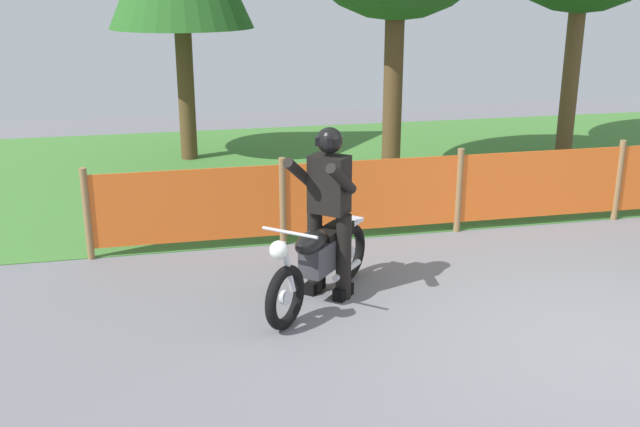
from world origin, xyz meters
name	(u,v)px	position (x,y,z in m)	size (l,w,h in m)	color
ground	(589,342)	(0.00, 0.00, -0.01)	(24.00, 24.00, 0.02)	slate
grass_verge	(376,164)	(0.00, 6.47, 0.01)	(24.00, 6.96, 0.01)	#427A33
barrier_fence	(459,189)	(0.00, 2.99, 0.54)	(8.82, 0.08, 1.05)	olive
motorcycle_lead	(320,260)	(-2.11, 1.31, 0.43)	(1.32, 1.49, 0.90)	black
rider_lead	(328,207)	(-2.00, 1.45, 0.92)	(0.73, 0.73, 1.69)	black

